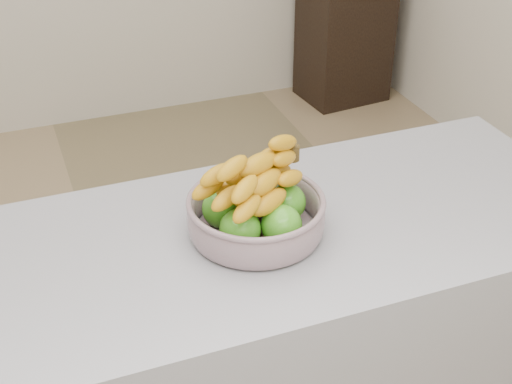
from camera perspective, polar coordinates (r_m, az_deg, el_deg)
ground at (r=2.45m, az=-9.87°, el=-14.75°), size 4.00×4.00×0.00m
cabinet at (r=4.16m, az=7.12°, el=12.75°), size 0.48×0.40×0.81m
fruit_bowl at (r=1.47m, az=-0.01°, el=-1.44°), size 0.29×0.29×0.18m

